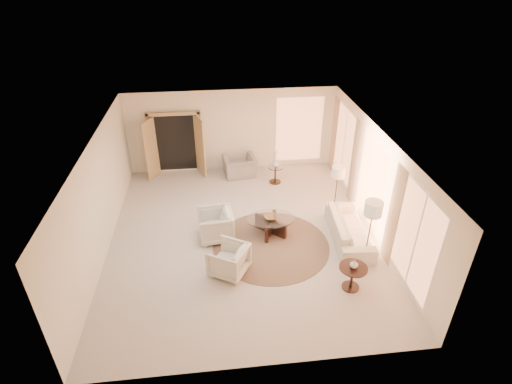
{
  "coord_description": "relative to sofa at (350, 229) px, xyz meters",
  "views": [
    {
      "loc": [
        -0.63,
        -8.62,
        6.55
      ],
      "look_at": [
        0.4,
        0.4,
        1.1
      ],
      "focal_mm": 28.0,
      "sensor_mm": 36.0,
      "label": 1
    }
  ],
  "objects": [
    {
      "name": "coffee_table",
      "position": [
        -2.02,
        0.5,
        -0.03
      ],
      "size": [
        1.56,
        1.56,
        0.47
      ],
      "rotation": [
        0.0,
        0.0,
        0.24
      ],
      "color": "black",
      "rests_on": "room"
    },
    {
      "name": "end_vase",
      "position": [
        -0.51,
        -1.75,
        0.36
      ],
      "size": [
        0.2,
        0.2,
        0.19
      ],
      "primitive_type": "imported",
      "rotation": [
        0.0,
        0.0,
        0.09
      ],
      "color": "silver",
      "rests_on": "end_table"
    },
    {
      "name": "armchair_right",
      "position": [
        -3.22,
        -0.92,
        0.08
      ],
      "size": [
        1.05,
        1.07,
        0.82
      ],
      "primitive_type": "imported",
      "rotation": [
        0.0,
        0.0,
        -2.1
      ],
      "color": "beige",
      "rests_on": "room"
    },
    {
      "name": "room",
      "position": [
        -2.78,
        0.48,
        1.07
      ],
      "size": [
        7.04,
        8.04,
        2.83
      ],
      "color": "beige",
      "rests_on": "ground"
    },
    {
      "name": "side_vase",
      "position": [
        -1.47,
        3.26,
        0.38
      ],
      "size": [
        0.25,
        0.25,
        0.23
      ],
      "primitive_type": "imported",
      "rotation": [
        0.0,
        0.0,
        -0.13
      ],
      "color": "silver",
      "rests_on": "side_table"
    },
    {
      "name": "end_table",
      "position": [
        -0.51,
        -1.75,
        0.08
      ],
      "size": [
        0.63,
        0.63,
        0.6
      ],
      "rotation": [
        0.0,
        0.0,
        0.41
      ],
      "color": "black",
      "rests_on": "room"
    },
    {
      "name": "floor_lamp_far",
      "position": [
        0.12,
        -0.89,
        1.14
      ],
      "size": [
        0.42,
        0.42,
        1.72
      ],
      "rotation": [
        0.0,
        0.0,
        0.07
      ],
      "color": "#2E2419",
      "rests_on": "room"
    },
    {
      "name": "armchair_left",
      "position": [
        -3.49,
        0.46,
        0.12
      ],
      "size": [
        0.89,
        0.94,
        0.9
      ],
      "primitive_type": "imported",
      "rotation": [
        0.0,
        0.0,
        -1.48
      ],
      "color": "beige",
      "rests_on": "room"
    },
    {
      "name": "french_doors",
      "position": [
        -4.68,
        4.29,
        0.74
      ],
      "size": [
        1.95,
        0.66,
        2.16
      ],
      "color": "tan",
      "rests_on": "room"
    },
    {
      "name": "area_rug",
      "position": [
        -2.09,
        -0.03,
        -0.32
      ],
      "size": [
        3.25,
        3.25,
        0.01
      ],
      "primitive_type": "cylinder",
      "rotation": [
        0.0,
        0.0,
        0.08
      ],
      "color": "#3E2B1F",
      "rests_on": "room"
    },
    {
      "name": "sofa",
      "position": [
        0.0,
        0.0,
        0.0
      ],
      "size": [
        1.04,
        2.3,
        0.65
      ],
      "primitive_type": "imported",
      "rotation": [
        0.0,
        0.0,
        1.5
      ],
      "color": "beige",
      "rests_on": "room"
    },
    {
      "name": "side_table",
      "position": [
        -1.47,
        3.26,
        0.03
      ],
      "size": [
        0.51,
        0.51,
        0.59
      ],
      "rotation": [
        0.0,
        0.0,
        -0.32
      ],
      "color": "#2E2419",
      "rests_on": "room"
    },
    {
      "name": "bowl",
      "position": [
        -2.02,
        0.5,
        0.19
      ],
      "size": [
        0.37,
        0.37,
        0.08
      ],
      "primitive_type": "imported",
      "rotation": [
        0.0,
        0.0,
        0.1
      ],
      "color": "brown",
      "rests_on": "coffee_table"
    },
    {
      "name": "window_back_corner",
      "position": [
        -0.48,
        4.43,
        1.02
      ],
      "size": [
        1.7,
        0.1,
        2.4
      ],
      "primitive_type": null,
      "color": "#FF9F66",
      "rests_on": "room"
    },
    {
      "name": "accent_chair",
      "position": [
        -2.59,
        3.88,
        0.13
      ],
      "size": [
        1.14,
        0.83,
        0.92
      ],
      "primitive_type": "imported",
      "rotation": [
        0.0,
        0.0,
        3.28
      ],
      "color": "gray",
      "rests_on": "room"
    },
    {
      "name": "curtains_right",
      "position": [
        0.62,
        1.48,
        0.97
      ],
      "size": [
        0.06,
        5.2,
        2.6
      ],
      "primitive_type": null,
      "color": "tan",
      "rests_on": "room"
    },
    {
      "name": "floor_lamp_near",
      "position": [
        -0.04,
        1.26,
        0.97
      ],
      "size": [
        0.37,
        0.37,
        1.52
      ],
      "rotation": [
        0.0,
        0.0,
        0.29
      ],
      "color": "#2E2419",
      "rests_on": "room"
    },
    {
      "name": "windows_right",
      "position": [
        0.67,
        0.58,
        1.02
      ],
      "size": [
        0.1,
        6.4,
        2.4
      ],
      "primitive_type": null,
      "color": "#FF9F66",
      "rests_on": "room"
    }
  ]
}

